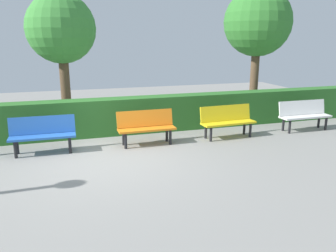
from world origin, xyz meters
The scene contains 8 objects.
ground_plane centered at (0.00, 0.00, 0.00)m, with size 21.91×21.91×0.00m, color gray.
bench_white centered at (-5.90, -0.77, 0.48)m, with size 1.55×0.48×0.86m.
bench_yellow centered at (-3.41, -0.76, 0.48)m, with size 1.53×0.53×0.86m.
bench_orange centered at (-1.15, -0.79, 0.48)m, with size 1.45×0.47×0.86m.
bench_blue centered at (1.33, -0.86, 0.48)m, with size 1.49×0.48×0.86m.
hedge_row centered at (-1.10, -1.98, 0.51)m, with size 17.91×0.57×1.02m, color #2D6B28.
tree_near centered at (-5.74, -3.34, 3.13)m, with size 2.32×2.32×4.32m.
tree_mid centered at (0.72, -3.55, 2.87)m, with size 2.05×2.05×3.93m.
Camera 1 is at (0.79, 7.31, 2.64)m, focal length 36.28 mm.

